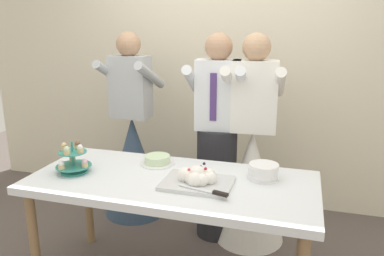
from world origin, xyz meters
name	(u,v)px	position (x,y,z in m)	size (l,w,h in m)	color
rear_wall	(223,54)	(0.00, 1.49, 1.45)	(5.20, 0.10, 2.90)	beige
dessert_table	(172,190)	(0.00, 0.00, 0.70)	(1.80, 0.80, 0.78)	silver
cupcake_stand	(73,160)	(-0.65, -0.08, 0.86)	(0.23, 0.23, 0.21)	teal
main_cake_tray	(197,179)	(0.18, -0.05, 0.82)	(0.43, 0.33, 0.13)	silver
plate_stack	(263,171)	(0.55, 0.16, 0.82)	(0.19, 0.19, 0.10)	white
round_cake	(157,160)	(-0.18, 0.22, 0.80)	(0.24, 0.24, 0.06)	white
person_groom	(217,149)	(0.12, 0.74, 0.75)	(0.51, 0.53, 1.66)	#232328
person_bride	(251,172)	(0.41, 0.75, 0.58)	(0.56, 0.56, 1.66)	white
person_guest	(133,153)	(-0.69, 0.90, 0.58)	(0.56, 0.56, 1.66)	#334760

